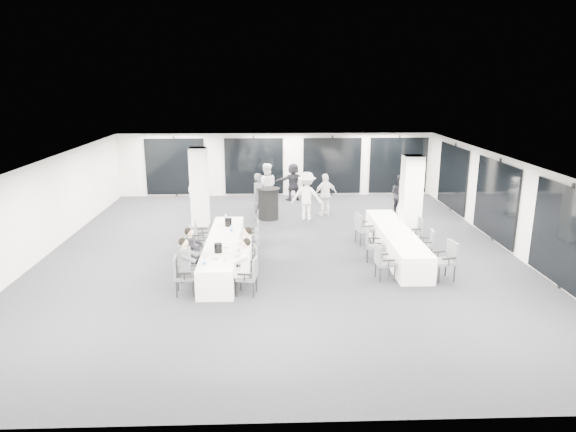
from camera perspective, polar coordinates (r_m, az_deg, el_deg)
name	(u,v)px	position (r m, az deg, el deg)	size (l,w,h in m)	color
room	(307,200)	(16.36, 2.12, 1.82)	(14.04, 16.04, 2.84)	#232328
column_left	(199,187)	(18.52, -9.81, 3.21)	(0.60, 0.60, 2.80)	white
column_right	(411,199)	(16.81, 13.50, 1.82)	(0.60, 0.60, 2.80)	white
banquet_table_main	(223,253)	(14.60, -7.21, -4.05)	(0.90, 5.00, 0.75)	white
banquet_table_side	(396,242)	(15.72, 11.87, -2.87)	(0.90, 5.00, 0.75)	white
cocktail_table	(269,204)	(19.22, -2.18, 1.40)	(0.85, 0.85, 1.18)	black
chair_main_left_near	(181,273)	(12.79, -11.75, -6.22)	(0.52, 0.57, 0.96)	#4C4F54
chair_main_left_second	(187,260)	(13.60, -11.17, -4.78)	(0.53, 0.59, 1.00)	#4C4F54
chair_main_left_mid	(191,251)	(14.30, -10.69, -3.89)	(0.58, 0.61, 0.95)	#4C4F54
chair_main_left_fourth	(196,241)	(15.13, -10.23, -2.72)	(0.58, 0.62, 1.00)	#4C4F54
chair_main_left_far	(200,233)	(16.05, -9.72, -1.90)	(0.52, 0.55, 0.89)	#4C4F54
chair_main_right_near	(250,274)	(12.54, -4.25, -6.43)	(0.54, 0.58, 0.94)	#4C4F54
chair_main_right_second	(251,261)	(13.47, -4.12, -5.02)	(0.53, 0.56, 0.89)	#4C4F54
chair_main_right_mid	(252,250)	(14.33, -3.99, -3.80)	(0.46, 0.51, 0.88)	#4C4F54
chair_main_right_fourth	(253,242)	(15.08, -3.91, -2.86)	(0.52, 0.55, 0.87)	#4C4F54
chair_main_right_far	(254,233)	(15.94, -3.80, -1.86)	(0.44, 0.50, 0.87)	#4C4F54
chair_side_left_near	(382,260)	(13.66, 10.45, -4.85)	(0.52, 0.56, 0.93)	#4C4F54
chair_side_left_mid	(372,243)	(15.00, 9.29, -2.98)	(0.53, 0.57, 0.93)	#4C4F54
chair_side_left_far	(362,227)	(16.44, 8.24, -1.18)	(0.60, 0.63, 1.01)	#4C4F54
chair_side_right_near	(447,258)	(14.04, 17.21, -4.47)	(0.61, 0.65, 1.04)	#4C4F54
chair_side_right_mid	(427,242)	(15.51, 15.23, -2.85)	(0.49, 0.53, 0.87)	#4C4F54
chair_side_right_far	(415,229)	(16.70, 13.96, -1.43)	(0.51, 0.55, 0.90)	#4C4F54
seated_guest_a	(188,262)	(12.68, -11.07, -5.08)	(0.50, 0.38, 1.44)	#53545A
seated_guest_b	(193,251)	(13.49, -10.51, -3.82)	(0.50, 0.38, 1.44)	black
seated_guest_c	(243,263)	(12.46, -5.03, -5.22)	(0.50, 0.38, 1.44)	white
seated_guest_d	(245,250)	(13.36, -4.83, -3.81)	(0.50, 0.38, 1.44)	white
standing_guest_a	(259,193)	(19.26, -3.22, 2.56)	(0.71, 0.57, 1.95)	#53545A
standing_guest_b	(266,183)	(20.80, -2.44, 3.69)	(1.01, 0.61, 2.09)	white
standing_guest_c	(307,193)	(19.08, 2.12, 2.59)	(1.32, 0.67, 2.04)	white
standing_guest_d	(326,192)	(19.77, 4.20, 2.70)	(1.08, 0.61, 1.84)	white
standing_guest_e	(403,195)	(19.94, 12.70, 2.32)	(0.84, 0.51, 1.73)	white
standing_guest_f	(293,179)	(22.19, 0.58, 4.10)	(1.70, 0.65, 1.85)	black
standing_guest_g	(194,188)	(21.07, -10.36, 3.12)	(0.63, 0.51, 1.74)	white
standing_guest_h	(400,192)	(20.29, 12.30, 2.62)	(0.86, 0.52, 1.78)	black
ice_bucket_near	(218,248)	(13.42, -7.76, -3.55)	(0.21, 0.21, 0.24)	black
ice_bucket_far	(228,222)	(15.76, -6.65, -0.71)	(0.21, 0.21, 0.24)	black
water_bottle_a	(204,262)	(12.47, -9.27, -5.11)	(0.07, 0.07, 0.22)	silver
water_bottle_b	(231,229)	(15.05, -6.31, -1.50)	(0.07, 0.07, 0.22)	silver
water_bottle_c	(226,218)	(16.37, -6.91, -0.17)	(0.07, 0.07, 0.22)	silver
plate_a	(216,259)	(12.96, -8.01, -4.74)	(0.20, 0.20, 0.03)	white
plate_b	(225,260)	(12.85, -7.06, -4.88)	(0.18, 0.18, 0.03)	white
plate_c	(226,248)	(13.77, -6.95, -3.51)	(0.20, 0.20, 0.03)	white
wine_glass	(224,260)	(12.46, -7.17, -4.83)	(0.08, 0.08, 0.21)	silver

